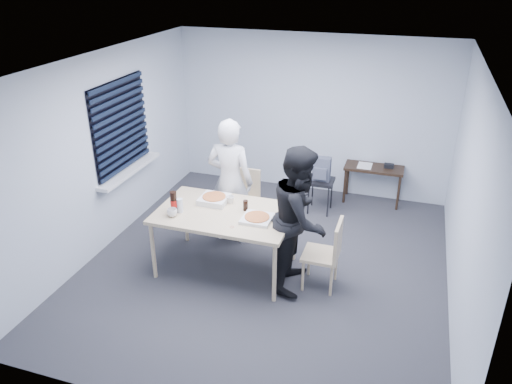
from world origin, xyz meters
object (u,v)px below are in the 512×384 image
(person_white, at_px, (230,182))
(person_black, at_px, (300,218))
(dining_table, at_px, (225,216))
(mug_a, at_px, (172,213))
(soda_bottle, at_px, (174,202))
(stool, at_px, (321,186))
(mug_b, at_px, (230,200))
(backpack, at_px, (322,169))
(chair_far, at_px, (244,195))
(side_table, at_px, (374,171))
(chair_right, at_px, (328,250))

(person_white, bearing_deg, person_black, 147.56)
(dining_table, height_order, mug_a, mug_a)
(mug_a, bearing_deg, soda_bottle, 103.44)
(stool, xyz_separation_m, mug_b, (-0.85, -1.68, 0.43))
(dining_table, height_order, backpack, backpack)
(person_white, bearing_deg, chair_far, -99.12)
(side_table, distance_m, backpack, 0.97)
(chair_far, bearing_deg, dining_table, -82.98)
(dining_table, distance_m, backpack, 2.09)
(backpack, xyz_separation_m, mug_b, (-0.85, -1.67, 0.14))
(side_table, height_order, stool, side_table)
(chair_far, height_order, soda_bottle, soda_bottle)
(mug_b, bearing_deg, chair_right, -10.60)
(backpack, relative_size, mug_a, 3.01)
(backpack, bearing_deg, soda_bottle, -143.51)
(stool, relative_size, soda_bottle, 1.99)
(person_black, bearing_deg, mug_a, 100.71)
(dining_table, relative_size, person_black, 0.94)
(stool, height_order, soda_bottle, soda_bottle)
(chair_right, xyz_separation_m, mug_a, (-1.86, -0.30, 0.35))
(side_table, bearing_deg, soda_bottle, -128.50)
(person_white, distance_m, mug_a, 1.08)
(mug_a, bearing_deg, mug_b, 45.27)
(chair_far, height_order, person_black, person_black)
(soda_bottle, bearing_deg, person_white, 66.64)
(person_black, bearing_deg, stool, 3.49)
(dining_table, bearing_deg, backpack, 66.74)
(backpack, height_order, mug_b, backpack)
(person_black, relative_size, backpack, 4.79)
(chair_far, xyz_separation_m, mug_a, (-0.43, -1.41, 0.35))
(chair_right, height_order, soda_bottle, soda_bottle)
(backpack, xyz_separation_m, mug_a, (-1.39, -2.22, 0.14))
(person_white, height_order, person_black, same)
(side_table, distance_m, stool, 0.95)
(dining_table, relative_size, person_white, 0.94)
(dining_table, relative_size, backpack, 4.51)
(person_white, distance_m, stool, 1.66)
(mug_a, distance_m, mug_b, 0.77)
(mug_b, bearing_deg, backpack, 63.08)
(side_table, bearing_deg, chair_right, -96.01)
(stool, distance_m, mug_a, 2.66)
(mug_a, bearing_deg, chair_far, 73.09)
(side_table, xyz_separation_m, stool, (-0.74, -0.59, -0.11))
(chair_far, bearing_deg, mug_b, -82.43)
(chair_right, relative_size, person_white, 0.50)
(stool, height_order, mug_a, mug_a)
(dining_table, height_order, side_table, dining_table)
(dining_table, distance_m, soda_bottle, 0.65)
(chair_far, distance_m, person_white, 0.54)
(stool, distance_m, backpack, 0.29)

